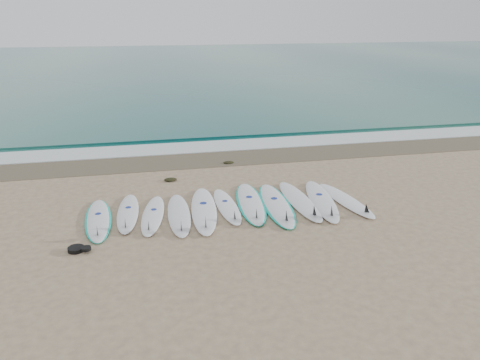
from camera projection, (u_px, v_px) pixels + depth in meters
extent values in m
plane|color=#9B8365|center=(228.00, 209.00, 11.18)|extent=(120.00, 120.00, 0.00)
cube|color=#1C6057|center=(159.00, 66.00, 41.08)|extent=(120.00, 55.00, 0.03)
cube|color=brown|center=(204.00, 159.00, 14.95)|extent=(120.00, 1.80, 0.01)
cube|color=silver|center=(198.00, 147.00, 16.24)|extent=(120.00, 1.40, 0.04)
cube|color=#1C6057|center=(193.00, 136.00, 17.61)|extent=(120.00, 1.00, 0.10)
ellipsoid|color=white|center=(98.00, 219.00, 10.52)|extent=(0.64, 2.44, 0.08)
ellipsoid|color=#06C3A7|center=(98.00, 220.00, 10.52)|extent=(0.73, 2.46, 0.06)
cone|color=black|center=(97.00, 230.00, 9.67)|extent=(0.22, 0.27, 0.26)
cylinder|color=navy|center=(98.00, 214.00, 10.71)|extent=(0.15, 0.15, 0.01)
ellipsoid|color=white|center=(128.00, 213.00, 10.87)|extent=(0.59, 2.35, 0.08)
cone|color=black|center=(125.00, 223.00, 10.04)|extent=(0.21, 0.26, 0.25)
cylinder|color=navy|center=(128.00, 207.00, 11.07)|extent=(0.14, 0.14, 0.01)
ellipsoid|color=white|center=(153.00, 215.00, 10.76)|extent=(0.79, 2.35, 0.07)
cone|color=black|center=(149.00, 225.00, 9.92)|extent=(0.23, 0.27, 0.25)
cylinder|color=navy|center=(154.00, 209.00, 10.96)|extent=(0.15, 0.15, 0.01)
ellipsoid|color=white|center=(179.00, 214.00, 10.79)|extent=(0.60, 2.51, 0.08)
cone|color=black|center=(181.00, 225.00, 9.90)|extent=(0.22, 0.27, 0.27)
ellipsoid|color=white|center=(204.00, 209.00, 11.03)|extent=(0.87, 2.90, 0.09)
cone|color=black|center=(206.00, 221.00, 10.00)|extent=(0.27, 0.33, 0.30)
cylinder|color=navy|center=(203.00, 203.00, 11.27)|extent=(0.18, 0.18, 0.01)
ellipsoid|color=white|center=(227.00, 206.00, 11.26)|extent=(0.54, 2.32, 0.07)
cone|color=black|center=(235.00, 215.00, 10.44)|extent=(0.20, 0.25, 0.25)
cylinder|color=navy|center=(225.00, 201.00, 11.45)|extent=(0.14, 0.14, 0.01)
ellipsoid|color=white|center=(251.00, 203.00, 11.44)|extent=(0.83, 2.75, 0.09)
ellipsoid|color=#06C3A7|center=(251.00, 203.00, 11.44)|extent=(0.93, 2.78, 0.06)
cone|color=black|center=(256.00, 213.00, 10.46)|extent=(0.26, 0.31, 0.29)
cylinder|color=navy|center=(249.00, 197.00, 11.66)|extent=(0.17, 0.17, 0.01)
ellipsoid|color=white|center=(276.00, 204.00, 11.33)|extent=(0.78, 2.84, 0.09)
ellipsoid|color=#06C3A7|center=(276.00, 205.00, 11.33)|extent=(0.88, 2.87, 0.06)
cone|color=black|center=(286.00, 215.00, 10.31)|extent=(0.26, 0.32, 0.30)
cylinder|color=navy|center=(274.00, 198.00, 11.56)|extent=(0.17, 0.17, 0.01)
ellipsoid|color=white|center=(299.00, 200.00, 11.56)|extent=(0.60, 2.73, 0.09)
cone|color=black|center=(314.00, 210.00, 10.59)|extent=(0.23, 0.29, 0.29)
ellipsoid|color=white|center=(321.00, 200.00, 11.58)|extent=(1.01, 2.84, 0.09)
cone|color=black|center=(332.00, 210.00, 10.57)|extent=(0.28, 0.33, 0.30)
cylinder|color=navy|center=(319.00, 194.00, 11.82)|extent=(0.18, 0.18, 0.01)
ellipsoid|color=white|center=(345.00, 200.00, 11.61)|extent=(0.82, 2.51, 0.08)
cone|color=black|center=(366.00, 208.00, 10.76)|extent=(0.24, 0.29, 0.26)
ellipsoid|color=black|center=(171.00, 180.00, 13.05)|extent=(0.36, 0.28, 0.07)
ellipsoid|color=black|center=(229.00, 162.00, 14.55)|extent=(0.32, 0.25, 0.06)
cylinder|color=black|center=(76.00, 249.00, 9.20)|extent=(0.32, 0.32, 0.08)
cylinder|color=black|center=(86.00, 249.00, 9.13)|extent=(0.20, 0.20, 0.06)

